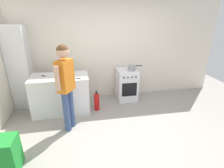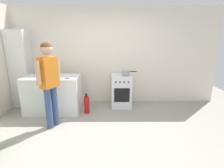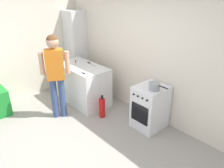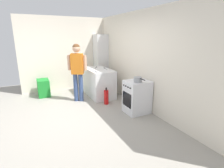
{
  "view_description": "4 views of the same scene",
  "coord_description": "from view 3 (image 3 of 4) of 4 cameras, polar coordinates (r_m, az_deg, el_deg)",
  "views": [
    {
      "loc": [
        -0.82,
        -2.72,
        2.21
      ],
      "look_at": [
        -0.22,
        0.65,
        0.84
      ],
      "focal_mm": 28.0,
      "sensor_mm": 36.0,
      "label": 1
    },
    {
      "loc": [
        0.07,
        -2.89,
        1.83
      ],
      "look_at": [
        0.1,
        0.7,
        0.85
      ],
      "focal_mm": 28.0,
      "sensor_mm": 36.0,
      "label": 2
    },
    {
      "loc": [
        2.58,
        -1.37,
        2.51
      ],
      "look_at": [
        -0.05,
        0.95,
        0.96
      ],
      "focal_mm": 35.0,
      "sensor_mm": 36.0,
      "label": 3
    },
    {
      "loc": [
        3.88,
        -0.87,
        1.94
      ],
      "look_at": [
        0.14,
        0.96,
        0.79
      ],
      "focal_mm": 28.0,
      "sensor_mm": 36.0,
      "label": 4
    }
  ],
  "objects": [
    {
      "name": "larder_cabinet",
      "position": [
        5.95,
        -9.34,
        8.89
      ],
      "size": [
        0.48,
        0.44,
        2.0
      ],
      "primitive_type": "cube",
      "color": "silver",
      "rests_on": "ground"
    },
    {
      "name": "knife_chef",
      "position": [
        5.19,
        -9.48,
        5.55
      ],
      "size": [
        0.28,
        0.2,
        0.01
      ],
      "color": "silver",
      "rests_on": "counter_unit"
    },
    {
      "name": "knife_bread",
      "position": [
        5.04,
        -5.44,
        5.2
      ],
      "size": [
        0.35,
        0.08,
        0.01
      ],
      "color": "silver",
      "rests_on": "counter_unit"
    },
    {
      "name": "back_wall",
      "position": [
        4.38,
        10.28,
        7.46
      ],
      "size": [
        6.0,
        0.1,
        2.6
      ],
      "primitive_type": "cube",
      "color": "silver",
      "rests_on": "ground"
    },
    {
      "name": "oven_left",
      "position": [
        4.25,
        9.93,
        -5.9
      ],
      "size": [
        0.52,
        0.62,
        0.85
      ],
      "color": "silver",
      "rests_on": "ground"
    },
    {
      "name": "side_wall_left",
      "position": [
        5.61,
        -22.45,
        9.65
      ],
      "size": [
        0.1,
        3.1,
        2.6
      ],
      "primitive_type": "cube",
      "color": "silver",
      "rests_on": "ground"
    },
    {
      "name": "fire_extinguisher",
      "position": [
        4.58,
        -2.59,
        -6.17
      ],
      "size": [
        0.13,
        0.13,
        0.5
      ],
      "color": "red",
      "rests_on": "ground"
    },
    {
      "name": "person",
      "position": [
        4.39,
        -14.59,
        3.65
      ],
      "size": [
        0.34,
        0.51,
        1.73
      ],
      "color": "#384C7A",
      "rests_on": "ground"
    },
    {
      "name": "ground_plane",
      "position": [
        3.85,
        -10.7,
        -17.29
      ],
      "size": [
        8.0,
        8.0,
        0.0
      ],
      "primitive_type": "plane",
      "color": "gray"
    },
    {
      "name": "counter_unit",
      "position": [
        5.13,
        -7.65,
        -0.01
      ],
      "size": [
        1.3,
        0.7,
        0.9
      ],
      "primitive_type": "cube",
      "color": "silver",
      "rests_on": "ground"
    },
    {
      "name": "knife_paring",
      "position": [
        4.52,
        -7.61,
        2.89
      ],
      "size": [
        0.21,
        0.03,
        0.01
      ],
      "color": "silver",
      "rests_on": "counter_unit"
    },
    {
      "name": "pot",
      "position": [
        3.92,
        11.02,
        -0.59
      ],
      "size": [
        0.38,
        0.2,
        0.13
      ],
      "color": "gray",
      "rests_on": "oven_left"
    }
  ]
}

